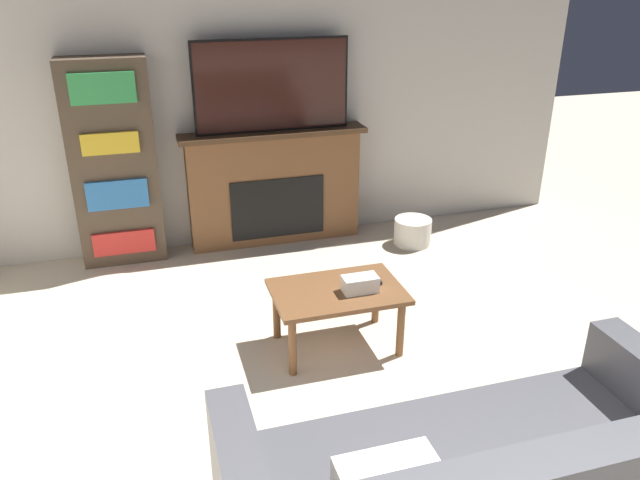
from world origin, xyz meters
The scene contains 8 objects.
wall_back centered at (0.00, 4.25, 1.35)m, with size 5.87×0.06×2.70m.
fireplace centered at (0.12, 4.11, 0.50)m, with size 1.58×0.28×1.00m.
tv centered at (0.12, 4.09, 1.37)m, with size 1.28×0.03×0.75m.
coffee_table centered at (0.12, 2.33, 0.35)m, with size 0.82×0.55×0.42m.
tissue_box centered at (0.25, 2.27, 0.47)m, with size 0.22×0.12×0.10m.
remote_control centered at (0.39, 2.38, 0.43)m, with size 0.04×0.15×0.02m.
bookshelf centered at (-1.17, 4.08, 0.83)m, with size 0.66×0.29×1.65m.
storage_basket centered at (1.26, 3.68, 0.12)m, with size 0.33×0.33×0.23m.
Camera 1 is at (-0.96, -0.93, 2.29)m, focal length 35.00 mm.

